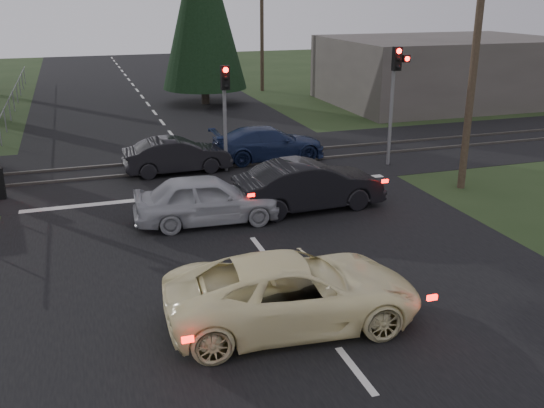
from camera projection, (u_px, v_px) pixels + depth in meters
name	position (u px, v px, depth m)	size (l,w,h in m)	color
ground	(299.00, 298.00, 13.95)	(120.00, 120.00, 0.00)	#223417
road	(206.00, 178.00, 22.91)	(14.00, 100.00, 0.01)	black
rail_corridor	(195.00, 165.00, 24.70)	(120.00, 8.00, 0.01)	black
stop_line	(217.00, 192.00, 21.29)	(13.00, 0.35, 0.00)	silver
rail_near	(199.00, 169.00, 23.97)	(120.00, 0.12, 0.10)	#59544C
rail_far	(191.00, 159.00, 25.41)	(120.00, 0.12, 0.10)	#59544C
traffic_signal_right	(396.00, 83.00, 23.58)	(0.68, 0.48, 4.70)	slate
traffic_signal_center	(225.00, 100.00, 22.89)	(0.32, 0.48, 4.10)	slate
utility_pole_near	(475.00, 53.00, 20.28)	(1.80, 0.26, 9.00)	#4C3D2D
utility_pole_mid	(262.00, 22.00, 41.79)	(1.80, 0.26, 9.00)	#4C3D2D
utility_pole_far	(192.00, 12.00, 64.20)	(1.80, 0.26, 9.00)	#4C3D2D
conifer_tree	(202.00, 4.00, 36.31)	(5.20, 5.20, 11.00)	#473D33
fence_left	(9.00, 126.00, 31.81)	(0.10, 36.00, 1.20)	slate
building_right	(443.00, 70.00, 38.33)	(14.00, 10.00, 4.00)	#59514C
cream_coupe	(293.00, 291.00, 12.65)	(2.48, 5.38, 1.49)	#FFF2B6
dark_hatchback	(309.00, 185.00, 19.45)	(1.68, 4.81, 1.58)	black
silver_car	(207.00, 199.00, 18.29)	(1.77, 4.39, 1.50)	#A8AAB0
blue_sedan	(268.00, 144.00, 25.26)	(1.94, 4.77, 1.38)	#182448
dark_car_far	(177.00, 156.00, 23.47)	(1.43, 4.11, 1.35)	black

